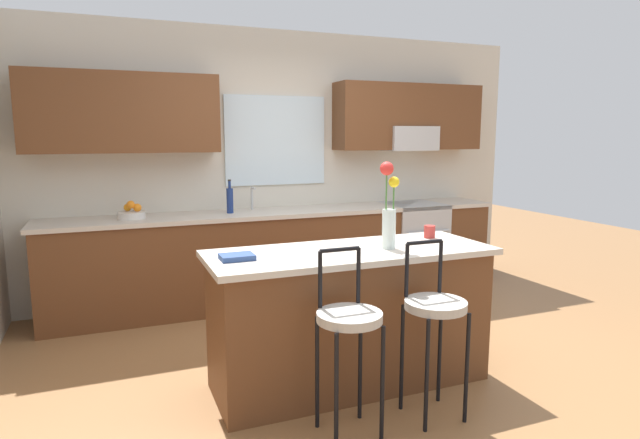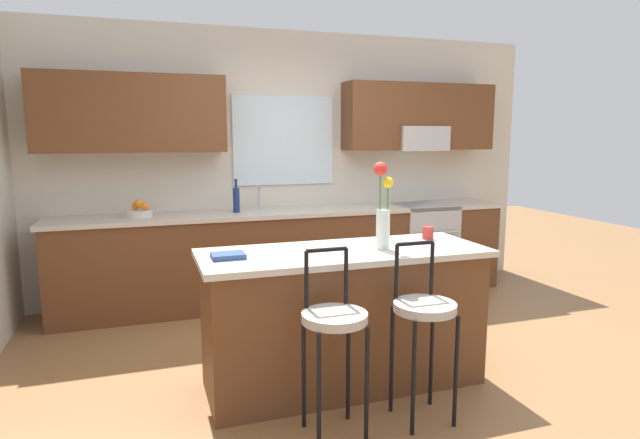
{
  "view_description": "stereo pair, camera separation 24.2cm",
  "coord_description": "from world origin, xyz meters",
  "px_view_note": "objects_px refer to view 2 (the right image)",
  "views": [
    {
      "loc": [
        -1.63,
        -3.29,
        1.66
      ],
      "look_at": [
        -0.09,
        0.55,
        1.0
      ],
      "focal_mm": 29.91,
      "sensor_mm": 36.0,
      "label": 1
    },
    {
      "loc": [
        -1.41,
        -3.37,
        1.66
      ],
      "look_at": [
        -0.09,
        0.55,
        1.0
      ],
      "focal_mm": 29.91,
      "sensor_mm": 36.0,
      "label": 2
    }
  ],
  "objects_px": {
    "oven_range": "(421,246)",
    "fruit_bowl_oranges": "(139,212)",
    "bar_stool_middle": "(424,315)",
    "cookbook": "(228,256)",
    "flower_vase": "(383,211)",
    "kitchen_island": "(344,317)",
    "bar_stool_near": "(334,326)",
    "mug_ceramic": "(428,233)",
    "bottle_olive_oil": "(236,199)"
  },
  "relations": [
    {
      "from": "flower_vase",
      "to": "bar_stool_near",
      "type": "bearing_deg",
      "value": -135.82
    },
    {
      "from": "oven_range",
      "to": "bottle_olive_oil",
      "type": "relative_size",
      "value": 2.87
    },
    {
      "from": "flower_vase",
      "to": "bottle_olive_oil",
      "type": "relative_size",
      "value": 1.77
    },
    {
      "from": "kitchen_island",
      "to": "mug_ceramic",
      "type": "height_order",
      "value": "mug_ceramic"
    },
    {
      "from": "mug_ceramic",
      "to": "cookbook",
      "type": "relative_size",
      "value": 0.45
    },
    {
      "from": "oven_range",
      "to": "fruit_bowl_oranges",
      "type": "xyz_separation_m",
      "value": [
        -2.9,
        0.03,
        0.51
      ]
    },
    {
      "from": "bar_stool_near",
      "to": "kitchen_island",
      "type": "bearing_deg",
      "value": 64.08
    },
    {
      "from": "flower_vase",
      "to": "kitchen_island",
      "type": "bearing_deg",
      "value": 165.29
    },
    {
      "from": "kitchen_island",
      "to": "bar_stool_near",
      "type": "height_order",
      "value": "bar_stool_near"
    },
    {
      "from": "mug_ceramic",
      "to": "bottle_olive_oil",
      "type": "relative_size",
      "value": 0.28
    },
    {
      "from": "mug_ceramic",
      "to": "fruit_bowl_oranges",
      "type": "distance_m",
      "value": 2.64
    },
    {
      "from": "bar_stool_near",
      "to": "flower_vase",
      "type": "distance_m",
      "value": 0.9
    },
    {
      "from": "oven_range",
      "to": "fruit_bowl_oranges",
      "type": "distance_m",
      "value": 2.94
    },
    {
      "from": "bar_stool_near",
      "to": "mug_ceramic",
      "type": "height_order",
      "value": "bar_stool_near"
    },
    {
      "from": "bar_stool_middle",
      "to": "flower_vase",
      "type": "bearing_deg",
      "value": 93.76
    },
    {
      "from": "bar_stool_near",
      "to": "cookbook",
      "type": "relative_size",
      "value": 5.21
    },
    {
      "from": "oven_range",
      "to": "bar_stool_middle",
      "type": "relative_size",
      "value": 0.88
    },
    {
      "from": "oven_range",
      "to": "bottle_olive_oil",
      "type": "xyz_separation_m",
      "value": [
        -2.01,
        0.02,
        0.59
      ]
    },
    {
      "from": "kitchen_island",
      "to": "bottle_olive_oil",
      "type": "relative_size",
      "value": 5.85
    },
    {
      "from": "kitchen_island",
      "to": "bottle_olive_oil",
      "type": "height_order",
      "value": "bottle_olive_oil"
    },
    {
      "from": "flower_vase",
      "to": "cookbook",
      "type": "bearing_deg",
      "value": 176.54
    },
    {
      "from": "bar_stool_middle",
      "to": "mug_ceramic",
      "type": "bearing_deg",
      "value": 59.3
    },
    {
      "from": "bar_stool_near",
      "to": "mug_ceramic",
      "type": "relative_size",
      "value": 11.58
    },
    {
      "from": "flower_vase",
      "to": "cookbook",
      "type": "height_order",
      "value": "flower_vase"
    },
    {
      "from": "bar_stool_middle",
      "to": "cookbook",
      "type": "distance_m",
      "value": 1.21
    },
    {
      "from": "bar_stool_middle",
      "to": "bottle_olive_oil",
      "type": "relative_size",
      "value": 3.25
    },
    {
      "from": "mug_ceramic",
      "to": "fruit_bowl_oranges",
      "type": "height_order",
      "value": "fruit_bowl_oranges"
    },
    {
      "from": "kitchen_island",
      "to": "flower_vase",
      "type": "bearing_deg",
      "value": -14.71
    },
    {
      "from": "cookbook",
      "to": "fruit_bowl_oranges",
      "type": "height_order",
      "value": "fruit_bowl_oranges"
    },
    {
      "from": "kitchen_island",
      "to": "cookbook",
      "type": "bearing_deg",
      "value": -179.75
    },
    {
      "from": "bar_stool_middle",
      "to": "flower_vase",
      "type": "height_order",
      "value": "flower_vase"
    },
    {
      "from": "cookbook",
      "to": "kitchen_island",
      "type": "bearing_deg",
      "value": 0.25
    },
    {
      "from": "bar_stool_near",
      "to": "fruit_bowl_oranges",
      "type": "height_order",
      "value": "fruit_bowl_oranges"
    },
    {
      "from": "bar_stool_near",
      "to": "cookbook",
      "type": "xyz_separation_m",
      "value": [
        -0.48,
        0.56,
        0.3
      ]
    },
    {
      "from": "kitchen_island",
      "to": "bar_stool_middle",
      "type": "bearing_deg",
      "value": -64.08
    },
    {
      "from": "bar_stool_middle",
      "to": "bottle_olive_oil",
      "type": "height_order",
      "value": "bottle_olive_oil"
    },
    {
      "from": "oven_range",
      "to": "cookbook",
      "type": "distance_m",
      "value": 3.08
    },
    {
      "from": "bar_stool_near",
      "to": "bar_stool_middle",
      "type": "distance_m",
      "value": 0.55
    },
    {
      "from": "cookbook",
      "to": "bottle_olive_oil",
      "type": "height_order",
      "value": "bottle_olive_oil"
    },
    {
      "from": "flower_vase",
      "to": "cookbook",
      "type": "relative_size",
      "value": 2.85
    },
    {
      "from": "bar_stool_middle",
      "to": "kitchen_island",
      "type": "bearing_deg",
      "value": 115.92
    },
    {
      "from": "fruit_bowl_oranges",
      "to": "flower_vase",
      "type": "bearing_deg",
      "value": -52.78
    },
    {
      "from": "oven_range",
      "to": "bar_stool_near",
      "type": "distance_m",
      "value": 3.12
    },
    {
      "from": "bottle_olive_oil",
      "to": "mug_ceramic",
      "type": "bearing_deg",
      "value": -58.73
    },
    {
      "from": "mug_ceramic",
      "to": "bar_stool_middle",
      "type": "bearing_deg",
      "value": -120.7
    },
    {
      "from": "bar_stool_middle",
      "to": "fruit_bowl_oranges",
      "type": "relative_size",
      "value": 4.34
    },
    {
      "from": "oven_range",
      "to": "bar_stool_middle",
      "type": "distance_m",
      "value": 2.81
    },
    {
      "from": "bar_stool_near",
      "to": "bottle_olive_oil",
      "type": "height_order",
      "value": "bottle_olive_oil"
    },
    {
      "from": "cookbook",
      "to": "flower_vase",
      "type": "bearing_deg",
      "value": -3.46
    },
    {
      "from": "kitchen_island",
      "to": "mug_ceramic",
      "type": "relative_size",
      "value": 20.87
    }
  ]
}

